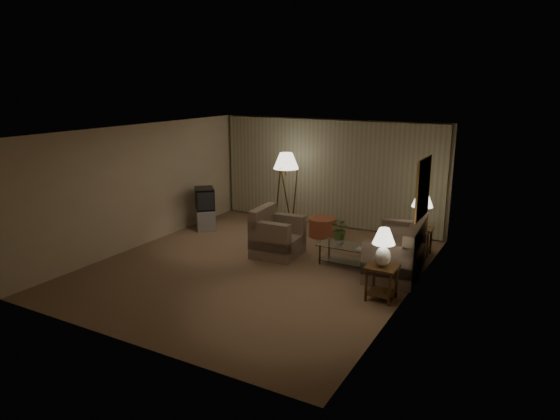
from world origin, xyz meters
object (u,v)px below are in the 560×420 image
object	(u,v)px
coffee_table	(347,252)
sofa	(396,252)
side_table_far	(420,236)
table_lamp_far	(422,207)
floor_lamp	(286,189)
armchair	(278,237)
tv_cabinet	(205,218)
side_table_near	(382,277)
crt_tv	(205,198)
vase	(340,240)
table_lamp_near	(384,244)
ottoman	(322,227)

from	to	relation	value
coffee_table	sofa	bearing A→B (deg)	5.86
sofa	side_table_far	world-z (taller)	sofa
table_lamp_far	floor_lamp	bearing A→B (deg)	174.37
sofa	armchair	bearing A→B (deg)	-89.04
side_table_far	sofa	bearing A→B (deg)	-96.84
armchair	tv_cabinet	distance (m)	2.74
armchair	coffee_table	xyz separation A→B (m)	(1.49, 0.17, -0.13)
side_table_near	tv_cabinet	size ratio (longest dim) A/B	0.73
table_lamp_far	crt_tv	world-z (taller)	table_lamp_far
sofa	vase	bearing A→B (deg)	-90.26
table_lamp_near	tv_cabinet	xyz separation A→B (m)	(-5.20, 1.97, -0.74)
table_lamp_near	coffee_table	xyz separation A→B (m)	(-1.12, 1.25, -0.71)
armchair	crt_tv	bearing A→B (deg)	68.17
table_lamp_near	coffee_table	distance (m)	1.83
tv_cabinet	floor_lamp	xyz separation A→B (m)	(1.78, 0.97, 0.75)
tv_cabinet	crt_tv	world-z (taller)	crt_tv
side_table_near	vase	distance (m)	1.79
sofa	table_lamp_near	bearing A→B (deg)	1.00
sofa	tv_cabinet	world-z (taller)	sofa
table_lamp_near	table_lamp_far	distance (m)	2.60
sofa	table_lamp_near	world-z (taller)	table_lamp_near
side_table_near	coffee_table	size ratio (longest dim) A/B	0.54
side_table_far	coffee_table	world-z (taller)	side_table_far
side_table_far	vase	bearing A→B (deg)	-133.35
table_lamp_far	crt_tv	distance (m)	5.25
side_table_near	crt_tv	distance (m)	5.57
side_table_near	ottoman	world-z (taller)	side_table_near
floor_lamp	armchair	bearing A→B (deg)	-66.63
table_lamp_far	ottoman	xyz separation A→B (m)	(-2.35, 0.19, -0.83)
side_table_near	table_lamp_near	size ratio (longest dim) A/B	0.92
side_table_near	ottoman	xyz separation A→B (m)	(-2.35, 2.79, -0.19)
ottoman	table_lamp_far	bearing A→B (deg)	-4.64
side_table_far	crt_tv	xyz separation A→B (m)	(-5.20, -0.63, 0.37)
floor_lamp	coffee_table	bearing A→B (deg)	-36.32
sofa	ottoman	xyz separation A→B (m)	(-2.20, 1.44, -0.19)
coffee_table	floor_lamp	distance (m)	2.94
side_table_far	table_lamp_near	world-z (taller)	table_lamp_near
armchair	vase	xyz separation A→B (m)	(1.34, 0.17, 0.09)
side_table_far	table_lamp_near	bearing A→B (deg)	-90.00
sofa	floor_lamp	bearing A→B (deg)	-121.24
sofa	coffee_table	xyz separation A→B (m)	(-0.97, -0.10, -0.13)
armchair	ottoman	bearing A→B (deg)	-11.72
table_lamp_far	coffee_table	distance (m)	1.92
crt_tv	vase	xyz separation A→B (m)	(3.93, -0.72, -0.27)
tv_cabinet	ottoman	xyz separation A→B (m)	(2.85, 0.82, -0.03)
side_table_far	table_lamp_far	bearing A→B (deg)	0.00
ottoman	armchair	bearing A→B (deg)	-98.87
armchair	ottoman	size ratio (longest dim) A/B	1.59
table_lamp_far	crt_tv	bearing A→B (deg)	-173.05
side_table_far	ottoman	size ratio (longest dim) A/B	0.91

